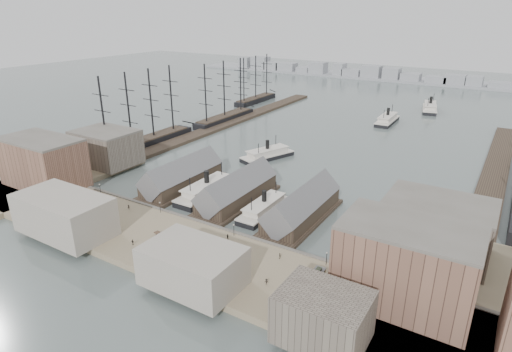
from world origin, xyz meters
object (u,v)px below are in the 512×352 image
Objects in this scene: ferry_docked_west at (207,190)px; tram at (314,283)px; horse_cart_right at (183,250)px; horse_cart_left at (92,199)px; horse_cart_center at (163,235)px.

tram is (59.54, -34.48, 1.36)m from ferry_docked_west.
horse_cart_right is (21.25, -38.46, 0.30)m from ferry_docked_west.
horse_cart_left reaches higher than horse_cart_center.
horse_cart_center is 11.46m from horse_cart_right.
horse_cart_right is (50.19, -9.28, -0.06)m from horse_cart_left.
tram is 49.17m from horse_cart_center.
ferry_docked_west is 6.22× the size of horse_cart_right.
ferry_docked_west reaches higher than horse_cart_left.
tram is 2.14× the size of horse_cart_right.
tram is at bearing -108.03° from horse_cart_right.
horse_cart_left reaches higher than horse_cart_right.
horse_cart_left is at bearing 173.74° from tram.
tram is at bearing -68.34° from horse_cart_left.
ferry_docked_west reaches higher than horse_cart_right.
horse_cart_left is (-28.94, -29.18, 0.36)m from ferry_docked_west.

